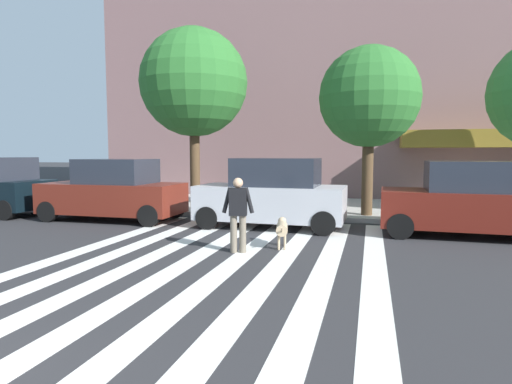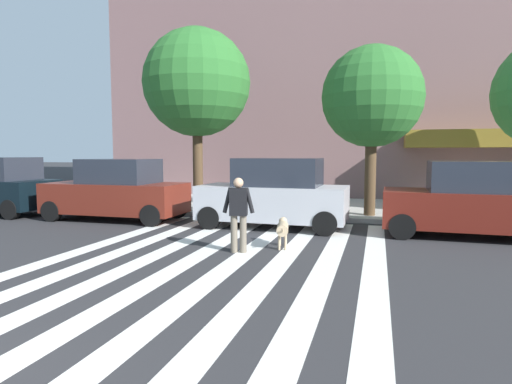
# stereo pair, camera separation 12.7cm
# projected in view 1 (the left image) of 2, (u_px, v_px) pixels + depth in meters

# --- Properties ---
(ground_plane) EXTENTS (160.00, 160.00, 0.00)m
(ground_plane) POSITION_uv_depth(u_px,v_px,m) (156.00, 259.00, 8.78)
(ground_plane) COLOR #2B2B2D
(sidewalk_far) EXTENTS (80.00, 6.00, 0.15)m
(sidewalk_far) POSITION_uv_depth(u_px,v_px,m) (261.00, 206.00, 17.13)
(sidewalk_far) COLOR #ACADA6
(sidewalk_far) RESTS_ON ground_plane
(crosswalk_stripes) EXTENTS (6.75, 10.80, 0.01)m
(crosswalk_stripes) POSITION_uv_depth(u_px,v_px,m) (211.00, 262.00, 8.47)
(crosswalk_stripes) COLOR silver
(crosswalk_stripes) RESTS_ON ground_plane
(parked_car_behind_first) EXTENTS (4.52, 1.95, 1.99)m
(parked_car_behind_first) POSITION_uv_depth(u_px,v_px,m) (114.00, 192.00, 13.78)
(parked_car_behind_first) COLOR maroon
(parked_car_behind_first) RESTS_ON ground_plane
(parked_car_third_in_line) EXTENTS (4.30, 1.94, 2.03)m
(parked_car_third_in_line) POSITION_uv_depth(u_px,v_px,m) (272.00, 194.00, 12.40)
(parked_car_third_in_line) COLOR #B4B5BC
(parked_car_third_in_line) RESTS_ON ground_plane
(parked_car_fourth_in_line) EXTENTS (4.47, 2.06, 1.96)m
(parked_car_fourth_in_line) POSITION_uv_depth(u_px,v_px,m) (472.00, 200.00, 11.02)
(parked_car_fourth_in_line) COLOR #5C1A12
(parked_car_fourth_in_line) RESTS_ON ground_plane
(street_tree_nearest) EXTENTS (3.81, 3.81, 6.43)m
(street_tree_nearest) POSITION_uv_depth(u_px,v_px,m) (194.00, 83.00, 15.13)
(street_tree_nearest) COLOR #4C3823
(street_tree_nearest) RESTS_ON sidewalk_far
(street_tree_middle) EXTENTS (3.22, 3.22, 5.43)m
(street_tree_middle) POSITION_uv_depth(u_px,v_px,m) (369.00, 98.00, 13.65)
(street_tree_middle) COLOR #4C3823
(street_tree_middle) RESTS_ON sidewalk_far
(pedestrian_dog_walker) EXTENTS (0.71, 0.31, 1.64)m
(pedestrian_dog_walker) POSITION_uv_depth(u_px,v_px,m) (238.00, 211.00, 9.25)
(pedestrian_dog_walker) COLOR #6B6051
(pedestrian_dog_walker) RESTS_ON ground_plane
(dog_on_leash) EXTENTS (0.39, 1.09, 0.65)m
(dog_on_leash) POSITION_uv_depth(u_px,v_px,m) (282.00, 228.00, 9.83)
(dog_on_leash) COLOR tan
(dog_on_leash) RESTS_ON ground_plane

